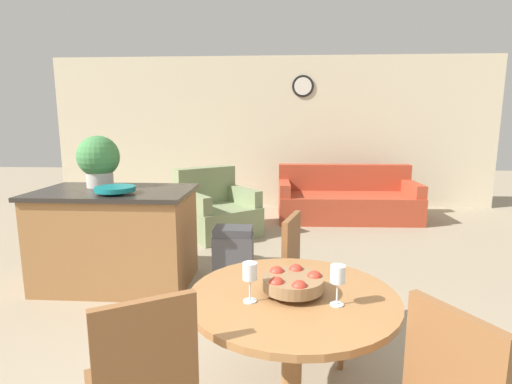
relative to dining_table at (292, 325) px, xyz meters
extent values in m
cube|color=beige|center=(-0.23, 5.50, 0.79)|extent=(8.00, 0.06, 2.70)
cylinder|color=black|center=(0.31, 5.45, 1.60)|extent=(0.38, 0.02, 0.38)
cylinder|color=white|center=(0.31, 5.44, 1.60)|extent=(0.31, 0.01, 0.31)
cylinder|color=#9E6B3D|center=(0.00, 0.00, -0.20)|extent=(0.10, 0.10, 0.65)
cylinder|color=#9E6B3D|center=(0.00, 0.00, 0.15)|extent=(1.04, 1.04, 0.03)
cube|color=brown|center=(-0.56, -0.54, 0.14)|extent=(0.35, 0.23, 0.46)
cube|color=brown|center=(0.54, -0.56, 0.14)|extent=(0.23, 0.35, 0.46)
cylinder|color=brown|center=(0.43, 0.86, -0.35)|extent=(0.04, 0.04, 0.43)
cylinder|color=brown|center=(0.33, 0.49, -0.35)|extent=(0.04, 0.04, 0.43)
cylinder|color=brown|center=(0.06, 0.96, -0.35)|extent=(0.04, 0.04, 0.43)
cylinder|color=brown|center=(-0.04, 0.59, -0.35)|extent=(0.04, 0.04, 0.43)
cube|color=brown|center=(0.20, 0.73, -0.11)|extent=(0.51, 0.51, 0.05)
cube|color=brown|center=(0.01, 0.78, 0.14)|extent=(0.14, 0.38, 0.46)
cylinder|color=olive|center=(0.00, 0.00, 0.18)|extent=(0.12, 0.12, 0.03)
cylinder|color=olive|center=(0.00, 0.00, 0.22)|extent=(0.30, 0.30, 0.06)
sphere|color=#B73323|center=(0.11, 0.02, 0.24)|extent=(0.08, 0.08, 0.08)
sphere|color=#B73323|center=(0.02, 0.11, 0.24)|extent=(0.08, 0.08, 0.08)
sphere|color=#B73323|center=(-0.08, 0.07, 0.24)|extent=(0.08, 0.08, 0.08)
sphere|color=#B73323|center=(-0.08, -0.07, 0.24)|extent=(0.08, 0.08, 0.08)
sphere|color=#B73323|center=(0.03, -0.10, 0.24)|extent=(0.08, 0.08, 0.08)
cylinder|color=silver|center=(-0.21, -0.09, 0.17)|extent=(0.06, 0.06, 0.01)
cylinder|color=silver|center=(-0.21, -0.09, 0.22)|extent=(0.01, 0.01, 0.11)
cylinder|color=silver|center=(-0.21, -0.09, 0.32)|extent=(0.07, 0.07, 0.08)
cylinder|color=silver|center=(0.20, -0.11, 0.17)|extent=(0.06, 0.06, 0.01)
cylinder|color=silver|center=(0.20, -0.11, 0.22)|extent=(0.01, 0.01, 0.11)
cylinder|color=silver|center=(0.20, -0.11, 0.32)|extent=(0.07, 0.07, 0.08)
cube|color=#9E6B3D|center=(-1.64, 1.75, -0.12)|extent=(1.39, 0.82, 0.89)
cube|color=#2D2823|center=(-1.64, 1.75, 0.35)|extent=(1.45, 0.88, 0.04)
cylinder|color=#147A7F|center=(-1.54, 1.55, 0.38)|extent=(0.12, 0.12, 0.02)
cylinder|color=#147A7F|center=(-1.54, 1.55, 0.41)|extent=(0.35, 0.35, 0.04)
cylinder|color=beige|center=(-1.84, 1.92, 0.44)|extent=(0.25, 0.25, 0.15)
sphere|color=#478E4C|center=(-1.84, 1.92, 0.66)|extent=(0.41, 0.41, 0.41)
cube|color=#47474C|center=(-0.49, 1.62, -0.29)|extent=(0.36, 0.25, 0.55)
cube|color=#3C3C41|center=(-0.49, 1.62, 0.02)|extent=(0.34, 0.24, 0.07)
cube|color=#B24228|center=(1.01, 4.47, -0.35)|extent=(2.20, 1.02, 0.42)
cube|color=#B24228|center=(1.00, 4.84, 0.07)|extent=(2.18, 0.27, 0.43)
cube|color=#B24228|center=(0.00, 4.44, -0.26)|extent=(0.19, 0.88, 0.61)
cube|color=#B24228|center=(2.01, 4.50, -0.26)|extent=(0.19, 0.88, 0.61)
cube|color=gray|center=(-0.93, 3.51, -0.36)|extent=(1.30, 1.31, 0.40)
cube|color=gray|center=(-1.16, 3.80, 0.09)|extent=(0.84, 0.73, 0.51)
cube|color=gray|center=(-1.23, 3.26, -0.25)|extent=(0.65, 0.76, 0.63)
cube|color=gray|center=(-0.63, 3.75, -0.25)|extent=(0.65, 0.76, 0.63)
camera|label=1|loc=(-0.07, -1.86, 1.01)|focal=28.00mm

